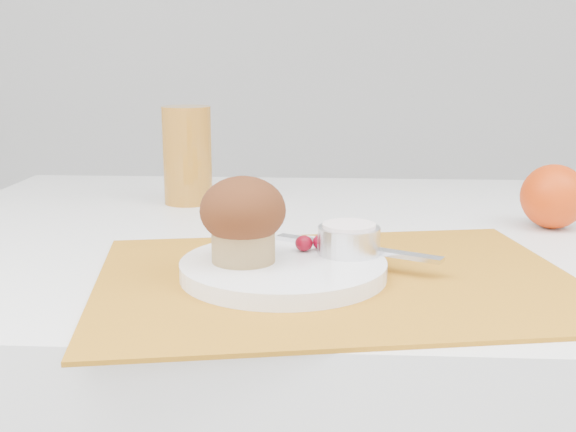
# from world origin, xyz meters

# --- Properties ---
(placemat) EXTENTS (0.55, 0.44, 0.00)m
(placemat) POSITION_xyz_m (-0.03, -0.17, 0.75)
(placemat) COLOR #BC751A
(placemat) RESTS_ON table
(plate) EXTENTS (0.27, 0.27, 0.02)m
(plate) POSITION_xyz_m (-0.09, -0.17, 0.76)
(plate) COLOR white
(plate) RESTS_ON placemat
(ramekin) EXTENTS (0.07, 0.07, 0.03)m
(ramekin) POSITION_xyz_m (-0.02, -0.14, 0.79)
(ramekin) COLOR silver
(ramekin) RESTS_ON plate
(cream) EXTENTS (0.07, 0.07, 0.01)m
(cream) POSITION_xyz_m (-0.02, -0.14, 0.80)
(cream) COLOR white
(cream) RESTS_ON ramekin
(raspberry_near) EXTENTS (0.02, 0.02, 0.02)m
(raspberry_near) POSITION_xyz_m (-0.07, -0.13, 0.78)
(raspberry_near) COLOR #58020E
(raspberry_near) RESTS_ON plate
(raspberry_far) EXTENTS (0.02, 0.02, 0.02)m
(raspberry_far) POSITION_xyz_m (-0.05, -0.12, 0.78)
(raspberry_far) COLOR #630215
(raspberry_far) RESTS_ON plate
(butter_knife) EXTENTS (0.18, 0.10, 0.00)m
(butter_knife) POSITION_xyz_m (-0.01, -0.12, 0.77)
(butter_knife) COLOR silver
(butter_knife) RESTS_ON plate
(orange) EXTENTS (0.09, 0.09, 0.09)m
(orange) POSITION_xyz_m (0.26, 0.08, 0.79)
(orange) COLOR #D73C07
(orange) RESTS_ON table
(juice_glass) EXTENTS (0.09, 0.09, 0.15)m
(juice_glass) POSITION_xyz_m (-0.26, 0.21, 0.82)
(juice_glass) COLOR #B47221
(juice_glass) RESTS_ON table
(muffin) EXTENTS (0.09, 0.09, 0.09)m
(muffin) POSITION_xyz_m (-0.13, -0.17, 0.82)
(muffin) COLOR #A58450
(muffin) RESTS_ON plate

